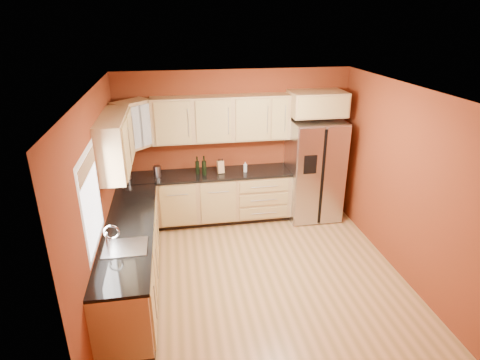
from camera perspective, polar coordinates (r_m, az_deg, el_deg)
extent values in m
plane|color=olive|center=(5.88, 2.48, -13.17)|extent=(4.00, 4.00, 0.00)
plane|color=white|center=(4.85, 3.01, 12.65)|extent=(4.00, 4.00, 0.00)
cube|color=maroon|center=(7.07, -0.73, 5.00)|extent=(4.00, 0.04, 2.60)
cube|color=maroon|center=(3.57, 9.77, -14.51)|extent=(4.00, 0.04, 2.60)
cube|color=maroon|center=(5.21, -19.34, -2.95)|extent=(0.04, 4.00, 2.60)
cube|color=maroon|center=(5.96, 21.85, -0.09)|extent=(0.04, 4.00, 2.60)
cube|color=tan|center=(7.05, -4.73, -2.66)|extent=(2.90, 0.60, 0.88)
cube|color=tan|center=(5.57, -15.11, -10.78)|extent=(0.60, 2.80, 0.88)
cube|color=black|center=(6.85, -4.85, 0.79)|extent=(2.90, 0.62, 0.04)
cube|color=black|center=(5.34, -15.50, -6.64)|extent=(0.62, 2.80, 0.04)
cube|color=tan|center=(6.74, -2.65, 8.73)|extent=(2.30, 0.33, 0.75)
cube|color=tan|center=(5.67, -17.32, 5.07)|extent=(0.33, 1.35, 0.75)
cube|color=tan|center=(6.56, -14.97, 7.61)|extent=(0.67, 0.67, 0.75)
cube|color=tan|center=(6.94, 10.92, 10.66)|extent=(0.92, 0.60, 0.40)
cube|color=#A5A5A9|center=(7.19, 10.46, 1.46)|extent=(0.90, 0.75, 1.78)
cube|color=white|center=(4.66, -20.36, -2.76)|extent=(0.03, 0.90, 1.00)
cylinder|color=#A5A5A9|center=(6.78, -11.70, 1.19)|extent=(0.14, 0.14, 0.19)
cylinder|color=#A5A5A9|center=(6.82, -15.79, 0.94)|extent=(0.15, 0.15, 0.20)
cube|color=tan|center=(6.83, -2.78, 1.89)|extent=(0.12, 0.11, 0.21)
cylinder|color=silver|center=(6.86, 0.75, 1.86)|extent=(0.06, 0.06, 0.18)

